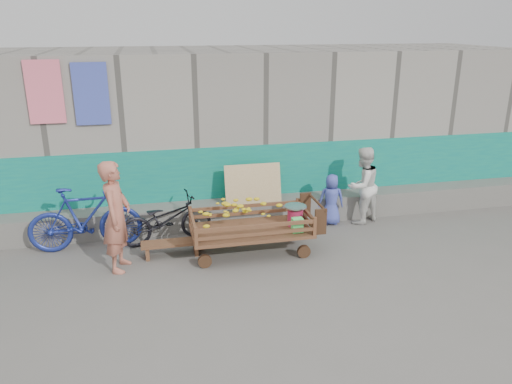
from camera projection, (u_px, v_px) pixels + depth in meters
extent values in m
plane|color=#605D57|center=(266.00, 288.00, 6.93)|extent=(80.00, 80.00, 0.00)
cube|color=gray|center=(219.00, 125.00, 10.23)|extent=(12.00, 3.00, 3.00)
cube|color=#0C7674|center=(233.00, 184.00, 9.09)|extent=(12.00, 0.03, 1.40)
cube|color=slate|center=(235.00, 213.00, 9.03)|extent=(12.00, 0.50, 0.45)
cube|color=tan|center=(253.00, 184.00, 8.78)|extent=(1.00, 0.19, 0.68)
cube|color=pink|center=(45.00, 92.00, 7.89)|extent=(0.55, 0.03, 1.00)
cube|color=#4252B8|center=(91.00, 94.00, 8.05)|extent=(0.55, 0.03, 1.00)
cube|color=#5A2E1F|center=(251.00, 230.00, 7.85)|extent=(1.86, 0.93, 0.05)
cylinder|color=#322215|center=(205.00, 261.00, 7.47)|extent=(0.21, 0.06, 0.21)
cube|color=#5A2E1F|center=(196.00, 237.00, 7.21)|extent=(0.05, 0.05, 0.29)
cylinder|color=#322215|center=(200.00, 243.00, 8.10)|extent=(0.21, 0.06, 0.21)
cube|color=#5A2E1F|center=(190.00, 215.00, 8.02)|extent=(0.05, 0.05, 0.29)
cylinder|color=#322215|center=(304.00, 251.00, 7.79)|extent=(0.21, 0.06, 0.21)
cube|color=#5A2E1F|center=(314.00, 226.00, 7.58)|extent=(0.05, 0.05, 0.29)
cylinder|color=#322215|center=(292.00, 234.00, 8.42)|extent=(0.21, 0.06, 0.21)
cube|color=#5A2E1F|center=(298.00, 207.00, 8.39)|extent=(0.05, 0.05, 0.29)
cube|color=#5A2E1F|center=(257.00, 234.00, 7.41)|extent=(1.80, 0.04, 0.05)
cube|color=#5A2E1F|center=(257.00, 226.00, 7.37)|extent=(1.80, 0.04, 0.05)
cube|color=#5A2E1F|center=(245.00, 213.00, 8.21)|extent=(1.80, 0.04, 0.05)
cube|color=#5A2E1F|center=(245.00, 206.00, 8.17)|extent=(1.80, 0.04, 0.05)
cube|color=#5A2E1F|center=(193.00, 228.00, 7.63)|extent=(0.04, 0.87, 0.05)
cube|color=#5A2E1F|center=(193.00, 220.00, 7.59)|extent=(0.04, 0.87, 0.05)
cube|color=#5A2E1F|center=(306.00, 218.00, 8.00)|extent=(0.04, 0.87, 0.05)
cube|color=#5A2E1F|center=(306.00, 211.00, 7.96)|extent=(0.04, 0.87, 0.05)
cylinder|color=#322215|center=(317.00, 202.00, 7.95)|extent=(0.04, 0.83, 0.04)
cube|color=#322215|center=(305.00, 205.00, 8.35)|extent=(0.19, 0.04, 0.41)
cube|color=#322215|center=(321.00, 222.00, 7.64)|extent=(0.19, 0.04, 0.41)
ellipsoid|color=yellow|center=(244.00, 216.00, 7.75)|extent=(1.35, 0.73, 0.46)
cylinder|color=#C42350|center=(295.00, 217.00, 7.95)|extent=(0.25, 0.25, 0.27)
cylinder|color=silver|center=(295.00, 209.00, 7.90)|extent=(0.03, 0.03, 0.06)
cylinder|color=silver|center=(295.00, 206.00, 7.89)|extent=(0.35, 0.35, 0.02)
cube|color=#51F76E|center=(297.00, 225.00, 7.68)|extent=(0.17, 0.12, 0.23)
cube|color=#5A2E1F|center=(171.00, 243.00, 7.82)|extent=(0.94, 0.28, 0.04)
cube|color=#5A2E1F|center=(147.00, 252.00, 7.78)|extent=(0.06, 0.26, 0.19)
cube|color=#5A2E1F|center=(196.00, 248.00, 7.94)|extent=(0.06, 0.26, 0.19)
imported|color=#B66650|center=(116.00, 216.00, 7.22)|extent=(0.53, 0.68, 1.67)
imported|color=white|center=(362.00, 186.00, 8.99)|extent=(0.85, 0.77, 1.41)
imported|color=#4451B1|center=(331.00, 199.00, 8.99)|extent=(0.51, 0.39, 0.94)
imported|color=black|center=(166.00, 219.00, 8.26)|extent=(1.62, 0.84, 0.81)
imported|color=navy|center=(85.00, 218.00, 7.95)|extent=(1.78, 0.55, 1.06)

